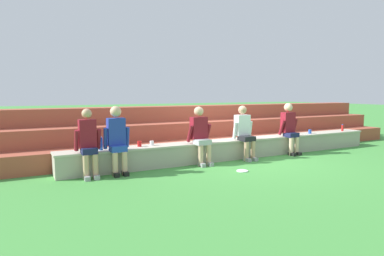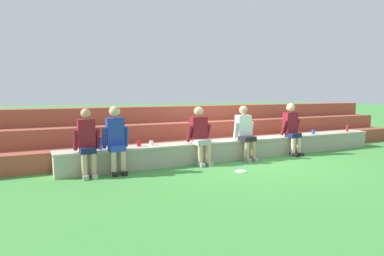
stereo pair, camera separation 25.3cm
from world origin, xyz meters
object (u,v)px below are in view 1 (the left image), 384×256
water_bottle_center_gap (342,128)px  plastic_cup_middle (310,132)px  person_left_of_center (117,138)px  person_right_of_center (244,131)px  frisbee (242,171)px  person_center (200,134)px  person_far_left (88,142)px  plastic_cup_right_end (139,144)px  water_bottle_mid_left (101,144)px  person_far_right (290,127)px  plastic_cup_left_end (152,143)px

water_bottle_center_gap → plastic_cup_middle: water_bottle_center_gap is taller
plastic_cup_middle → person_left_of_center: bearing=-178.0°
person_right_of_center → frisbee: 1.49m
person_left_of_center → plastic_cup_middle: size_ratio=11.73×
person_center → water_bottle_center_gap: size_ratio=6.48×
person_far_left → plastic_cup_right_end: 1.19m
water_bottle_center_gap → water_bottle_mid_left: bearing=179.9°
person_center → person_right_of_center: same height
person_far_right → plastic_cup_right_end: (-4.11, 0.27, -0.20)m
person_left_of_center → plastic_cup_middle: 5.66m
person_center → frisbee: bearing=-67.7°
person_right_of_center → plastic_cup_right_end: person_right_of_center is taller
person_right_of_center → frisbee: size_ratio=5.46×
person_far_left → plastic_cup_left_end: bearing=12.7°
plastic_cup_middle → frisbee: (-3.28, -1.22, -0.53)m
person_center → water_bottle_mid_left: person_center is taller
person_far_left → person_far_right: bearing=0.3°
plastic_cup_right_end → plastic_cup_middle: bearing=-0.9°
water_bottle_center_gap → plastic_cup_middle: (-1.39, 0.00, -0.04)m
water_bottle_mid_left → plastic_cup_middle: (5.94, -0.01, -0.07)m
person_right_of_center → person_far_right: (1.49, -0.01, 0.03)m
person_center → frisbee: person_center is taller
person_right_of_center → water_bottle_mid_left: 3.48m
person_far_left → person_right_of_center: person_far_left is taller
person_far_right → plastic_cup_left_end: 3.83m
person_far_right → plastic_cup_right_end: bearing=176.2°
person_far_left → person_left_of_center: bearing=1.2°
person_far_right → frisbee: 2.63m
frisbee → person_far_left: bearing=161.1°
person_left_of_center → plastic_cup_middle: person_left_of_center is taller
person_right_of_center → plastic_cup_left_end: size_ratio=13.26×
water_bottle_mid_left → plastic_cup_left_end: water_bottle_mid_left is taller
plastic_cup_middle → plastic_cup_right_end: bearing=179.1°
person_far_right → water_bottle_center_gap: size_ratio=6.67×
person_right_of_center → water_bottle_center_gap: (3.85, 0.18, -0.13)m
person_right_of_center → plastic_cup_right_end: 2.64m
person_far_left → water_bottle_center_gap: size_ratio=6.54×
plastic_cup_middle → frisbee: plastic_cup_middle is taller
person_far_right → plastic_cup_left_end: (-3.81, 0.30, -0.20)m
person_far_left → person_far_right: size_ratio=0.98×
person_far_left → water_bottle_mid_left: size_ratio=4.78×
person_far_left → plastic_cup_right_end: bearing=14.6°
person_far_left → plastic_cup_left_end: size_ratio=13.39×
water_bottle_mid_left → plastic_cup_right_end: (0.85, 0.07, -0.07)m
water_bottle_center_gap → frisbee: size_ratio=0.84×
plastic_cup_left_end → plastic_cup_middle: plastic_cup_middle is taller
person_far_right → plastic_cup_middle: 1.01m
person_center → person_far_left: bearing=-179.2°
water_bottle_mid_left → water_bottle_center_gap: water_bottle_mid_left is taller
plastic_cup_middle → person_center: bearing=-177.3°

